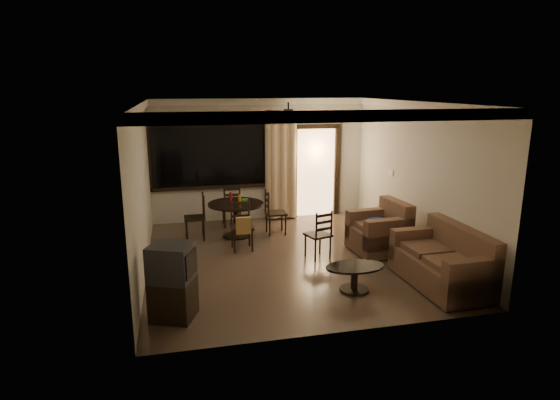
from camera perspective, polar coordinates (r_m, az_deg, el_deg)
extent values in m
plane|color=#7F6651|center=(8.65, 0.95, -7.05)|extent=(5.50, 5.50, 0.00)
plane|color=beige|center=(10.91, -2.47, 4.91)|extent=(5.00, 0.00, 5.00)
plane|color=beige|center=(5.71, 7.59, -3.39)|extent=(5.00, 0.00, 5.00)
plane|color=beige|center=(8.05, -16.57, 1.19)|extent=(0.00, 5.50, 5.50)
plane|color=beige|center=(9.18, 16.35, 2.69)|extent=(0.00, 5.50, 5.50)
plane|color=white|center=(8.10, 1.03, 11.82)|extent=(5.50, 5.50, 0.00)
cube|color=black|center=(10.71, -8.27, 5.56)|extent=(2.70, 0.04, 1.45)
cylinder|color=black|center=(10.55, -7.84, 9.85)|extent=(3.20, 0.03, 0.03)
cube|color=#FFC684|center=(11.24, 4.38, 3.34)|extent=(0.91, 0.03, 2.08)
cube|color=white|center=(10.10, 13.37, 3.26)|extent=(0.02, 0.18, 0.12)
cylinder|color=black|center=(8.10, 1.03, 11.40)|extent=(0.03, 0.03, 0.12)
cylinder|color=black|center=(8.10, 1.02, 10.76)|extent=(0.16, 0.16, 0.08)
cylinder|color=black|center=(9.70, -5.42, -0.48)|extent=(1.15, 1.15, 0.04)
cylinder|color=black|center=(9.79, -5.37, -2.44)|extent=(0.11, 0.11, 0.67)
cylinder|color=black|center=(9.89, -5.33, -4.32)|extent=(0.57, 0.57, 0.03)
cylinder|color=maroon|center=(9.71, -6.03, 0.30)|extent=(0.06, 0.06, 0.22)
cylinder|color=orange|center=(9.64, -4.94, 0.10)|extent=(0.06, 0.06, 0.18)
cube|color=#28862D|center=(9.83, -4.29, -0.01)|extent=(0.14, 0.10, 0.05)
cube|color=black|center=(9.70, -10.37, -2.17)|extent=(0.42, 0.42, 0.04)
cube|color=black|center=(9.90, -0.50, -1.61)|extent=(0.42, 0.42, 0.04)
cube|color=black|center=(8.96, -4.68, -3.32)|extent=(0.42, 0.42, 0.04)
cube|color=#AC914A|center=(8.71, -4.48, -3.13)|extent=(0.28, 0.08, 0.32)
cube|color=black|center=(10.53, -5.94, -0.75)|extent=(0.42, 0.42, 0.04)
cube|color=black|center=(6.60, -12.87, -11.66)|extent=(0.69, 0.66, 0.55)
cube|color=black|center=(6.40, -13.12, -7.42)|extent=(0.69, 0.66, 0.49)
cube|color=black|center=(6.30, -10.77, -7.63)|extent=(0.17, 0.37, 0.34)
cube|color=#4D2523|center=(7.84, 18.99, -8.23)|extent=(0.96, 1.75, 0.43)
cube|color=#4D2523|center=(7.91, 21.31, -5.49)|extent=(0.26, 1.73, 0.70)
cube|color=#4D2523|center=(7.19, 22.46, -8.71)|extent=(0.92, 0.22, 0.54)
cube|color=#4D2523|center=(8.37, 16.25, -5.06)|extent=(0.92, 0.22, 0.54)
cube|color=#4D2523|center=(7.73, 18.79, -6.58)|extent=(0.69, 1.52, 0.13)
cube|color=#4D2523|center=(9.07, 11.86, -4.73)|extent=(1.02, 1.02, 0.44)
cube|color=#4D2523|center=(9.14, 13.96, -2.29)|extent=(0.30, 0.96, 0.72)
cube|color=#4D2523|center=(8.69, 13.12, -4.06)|extent=(0.96, 0.27, 0.56)
cube|color=#4D2523|center=(9.31, 10.82, -2.75)|extent=(0.96, 0.27, 0.56)
cube|color=#4D2523|center=(8.96, 11.63, -3.22)|extent=(0.72, 0.77, 0.13)
ellipsoid|color=navy|center=(8.93, 11.66, -2.50)|extent=(0.40, 0.33, 0.12)
ellipsoid|color=black|center=(7.29, 9.11, -8.04)|extent=(0.92, 0.55, 0.03)
cylinder|color=black|center=(7.36, 9.06, -9.44)|extent=(0.10, 0.10, 0.37)
cylinder|color=black|center=(7.43, 9.00, -10.70)|extent=(0.45, 0.45, 0.03)
cube|color=black|center=(8.56, 4.65, -4.26)|extent=(0.50, 0.50, 0.04)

